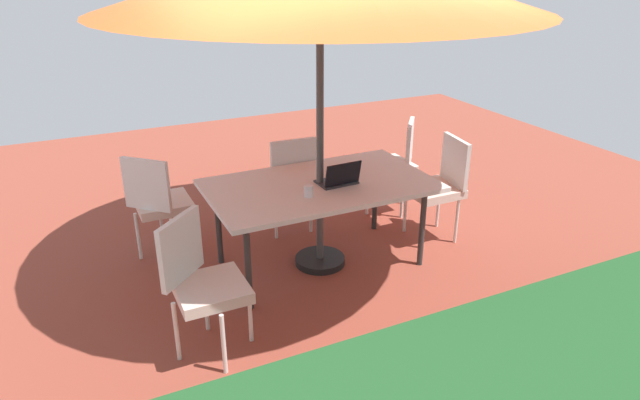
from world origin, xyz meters
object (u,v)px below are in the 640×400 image
object	(u,v)px
dining_table	(320,189)
cup	(308,191)
chair_northeast	(202,279)
chair_southeast	(159,200)
chair_southwest	(394,161)
chair_west	(439,183)
laptop	(339,179)
chair_south	(289,178)

from	to	relation	value
dining_table	cup	size ratio (longest dim) A/B	19.84
chair_northeast	chair_southeast	size ratio (longest dim) A/B	1.00
chair_southwest	chair_northeast	world-z (taller)	same
dining_table	chair_northeast	world-z (taller)	chair_northeast
chair_west	cup	bearing A→B (deg)	-73.39
chair_northeast	chair_southeast	bearing A→B (deg)	47.23
chair_southeast	chair_northeast	bearing A→B (deg)	134.23
chair_west	cup	world-z (taller)	chair_west
laptop	chair_northeast	bearing A→B (deg)	23.14
chair_northeast	cup	xyz separation A→B (m)	(-1.01, -0.52, 0.26)
laptop	cup	size ratio (longest dim) A/B	3.48
laptop	chair_west	bearing A→B (deg)	-177.52
chair_west	cup	xyz separation A→B (m)	(1.45, 0.22, 0.26)
chair_west	dining_table	bearing A→B (deg)	-81.83
laptop	cup	distance (m)	0.35
chair_southeast	cup	size ratio (longest dim) A/B	10.35
chair_west	chair_south	xyz separation A→B (m)	(1.23, -0.73, 0.00)
chair_west	laptop	distance (m)	1.15
dining_table	chair_northeast	xyz separation A→B (m)	(1.21, 0.73, -0.16)
laptop	chair_southwest	bearing A→B (deg)	-145.25
chair_southwest	chair_southeast	world-z (taller)	same
chair_southwest	chair_south	world-z (taller)	same
dining_table	chair_southwest	world-z (taller)	chair_southwest
chair_southeast	cup	distance (m)	1.41
chair_west	chair_northeast	bearing A→B (deg)	-65.29
chair_south	laptop	size ratio (longest dim) A/B	2.97
chair_southeast	chair_west	bearing A→B (deg)	-152.34
chair_southwest	cup	xyz separation A→B (m)	(1.40, 0.93, 0.26)
dining_table	cup	distance (m)	0.31
chair_northeast	cup	bearing A→B (deg)	-15.74
dining_table	chair_southeast	bearing A→B (deg)	-31.00
chair_west	cup	distance (m)	1.49
chair_south	laptop	world-z (taller)	laptop
chair_southwest	chair_south	xyz separation A→B (m)	(1.18, -0.02, 0.00)
dining_table	chair_west	world-z (taller)	chair_west
chair_west	chair_northeast	xyz separation A→B (m)	(2.45, 0.73, 0.00)
chair_southwest	chair_southeast	size ratio (longest dim) A/B	1.00
chair_west	chair_southeast	distance (m)	2.56
chair_southwest	cup	size ratio (longest dim) A/B	10.35
chair_south	chair_southeast	bearing A→B (deg)	2.92
dining_table	chair_northeast	bearing A→B (deg)	31.09
laptop	chair_southeast	bearing A→B (deg)	-33.79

